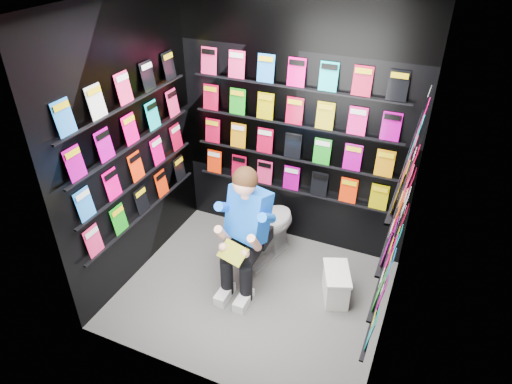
% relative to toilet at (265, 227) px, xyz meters
% --- Properties ---
extents(floor, '(2.40, 2.40, 0.00)m').
position_rel_toilet_xyz_m(floor, '(0.12, -0.56, -0.37)').
color(floor, '#5B5B59').
rests_on(floor, ground).
extents(ceiling, '(2.40, 2.40, 0.00)m').
position_rel_toilet_xyz_m(ceiling, '(0.12, -0.56, 2.23)').
color(ceiling, white).
rests_on(ceiling, floor).
extents(wall_back, '(2.40, 0.04, 2.60)m').
position_rel_toilet_xyz_m(wall_back, '(0.12, 0.44, 0.93)').
color(wall_back, black).
rests_on(wall_back, floor).
extents(wall_front, '(2.40, 0.04, 2.60)m').
position_rel_toilet_xyz_m(wall_front, '(0.12, -1.56, 0.93)').
color(wall_front, black).
rests_on(wall_front, floor).
extents(wall_left, '(0.04, 2.00, 2.60)m').
position_rel_toilet_xyz_m(wall_left, '(-1.08, -0.56, 0.93)').
color(wall_left, black).
rests_on(wall_left, floor).
extents(wall_right, '(0.04, 2.00, 2.60)m').
position_rel_toilet_xyz_m(wall_right, '(1.32, -0.56, 0.93)').
color(wall_right, black).
rests_on(wall_right, floor).
extents(comics_back, '(2.10, 0.06, 1.37)m').
position_rel_toilet_xyz_m(comics_back, '(0.12, 0.41, 0.94)').
color(comics_back, '#F30074').
rests_on(comics_back, wall_back).
extents(comics_left, '(0.06, 1.70, 1.37)m').
position_rel_toilet_xyz_m(comics_left, '(-1.05, -0.56, 0.94)').
color(comics_left, '#F30074').
rests_on(comics_left, wall_left).
extents(comics_right, '(0.06, 1.70, 1.37)m').
position_rel_toilet_xyz_m(comics_right, '(1.29, -0.56, 0.94)').
color(comics_right, '#F30074').
rests_on(comics_right, wall_right).
extents(toilet, '(0.60, 0.83, 0.73)m').
position_rel_toilet_xyz_m(toilet, '(0.00, 0.00, 0.00)').
color(toilet, silver).
rests_on(toilet, floor).
extents(longbox, '(0.33, 0.42, 0.28)m').
position_rel_toilet_xyz_m(longbox, '(0.84, -0.30, -0.23)').
color(longbox, white).
rests_on(longbox, floor).
extents(longbox_lid, '(0.35, 0.45, 0.03)m').
position_rel_toilet_xyz_m(longbox_lid, '(0.84, -0.30, -0.07)').
color(longbox_lid, white).
rests_on(longbox_lid, longbox).
extents(reader, '(0.69, 0.86, 1.38)m').
position_rel_toilet_xyz_m(reader, '(0.00, -0.38, 0.40)').
color(reader, blue).
rests_on(reader, toilet).
extents(held_comic, '(0.29, 0.21, 0.11)m').
position_rel_toilet_xyz_m(held_comic, '(0.00, -0.73, 0.21)').
color(held_comic, green).
rests_on(held_comic, reader).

